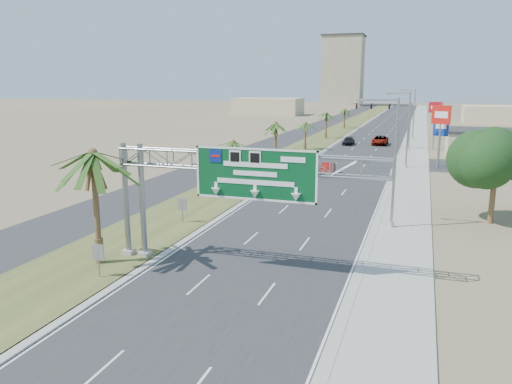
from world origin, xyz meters
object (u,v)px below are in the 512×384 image
at_px(car_left_lane, 298,166).
at_px(store_building, 510,145).
at_px(car_mid_lane, 328,169).
at_px(car_far, 348,141).
at_px(sign_gantry, 232,171).
at_px(pole_sign_red_far, 435,111).
at_px(signal_mast, 398,121).
at_px(pole_sign_blue, 441,127).
at_px(palm_near, 93,154).
at_px(car_right_lane, 380,140).
at_px(pole_sign_red_near, 441,118).

bearing_deg(car_left_lane, store_building, 37.88).
bearing_deg(car_mid_lane, store_building, 40.61).
distance_m(car_left_lane, car_far, 31.10).
bearing_deg(car_mid_lane, sign_gantry, -92.20).
relative_size(car_left_lane, car_far, 0.97).
distance_m(sign_gantry, pole_sign_red_far, 65.00).
bearing_deg(store_building, signal_mast, 160.46).
bearing_deg(sign_gantry, signal_mast, 84.26).
height_order(store_building, pole_sign_blue, pole_sign_blue).
height_order(sign_gantry, car_far, sign_gantry).
xyz_separation_m(store_building, car_mid_lane, (-23.50, -22.34, -1.28)).
xyz_separation_m(store_building, car_left_lane, (-27.50, -21.13, -1.24)).
bearing_deg(car_far, store_building, -20.76).
relative_size(store_building, car_mid_lane, 4.09).
relative_size(signal_mast, car_mid_lane, 2.34).
height_order(sign_gantry, palm_near, palm_near).
distance_m(car_mid_lane, car_right_lane, 34.26).
bearing_deg(car_left_lane, car_right_lane, 77.49).
xyz_separation_m(signal_mast, car_mid_lane, (-6.67, -28.31, -4.13)).
bearing_deg(signal_mast, sign_gantry, -95.74).
bearing_deg(car_right_lane, sign_gantry, -92.63).
bearing_deg(pole_sign_red_far, pole_sign_red_near, -89.18).
distance_m(store_building, pole_sign_red_near, 17.81).
height_order(car_right_lane, pole_sign_red_far, pole_sign_red_far).
bearing_deg(store_building, car_right_lane, 149.59).
xyz_separation_m(signal_mast, pole_sign_blue, (6.46, -17.69, 0.59)).
relative_size(sign_gantry, palm_near, 2.01).
bearing_deg(car_left_lane, car_mid_lane, -16.52).
bearing_deg(signal_mast, pole_sign_blue, -69.94).
xyz_separation_m(palm_near, car_right_lane, (11.20, 69.74, -6.12)).
xyz_separation_m(sign_gantry, pole_sign_blue, (12.69, 44.36, -0.62)).
distance_m(sign_gantry, car_far, 66.26).
distance_m(signal_mast, car_mid_lane, 29.38).
bearing_deg(pole_sign_red_far, car_far, 171.67).
bearing_deg(pole_sign_red_far, car_mid_lane, -112.84).
bearing_deg(store_building, car_far, 158.79).
relative_size(sign_gantry, pole_sign_red_far, 2.03).
distance_m(palm_near, car_far, 68.44).
xyz_separation_m(car_right_lane, pole_sign_red_near, (9.48, -25.33, 5.86)).
bearing_deg(pole_sign_red_near, car_right_lane, 110.53).
bearing_deg(store_building, pole_sign_blue, -131.50).
bearing_deg(sign_gantry, pole_sign_red_far, 79.15).
bearing_deg(car_mid_lane, pole_sign_blue, 36.02).
relative_size(sign_gantry, car_left_lane, 3.76).
relative_size(car_far, pole_sign_red_far, 0.56).
xyz_separation_m(car_left_lane, pole_sign_red_far, (16.68, 28.88, 5.75)).
distance_m(sign_gantry, car_left_lane, 35.62).
xyz_separation_m(car_far, pole_sign_red_near, (15.04, -23.50, 6.01)).
bearing_deg(car_right_lane, car_left_lane, -102.90).
bearing_deg(pole_sign_blue, car_far, 125.07).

